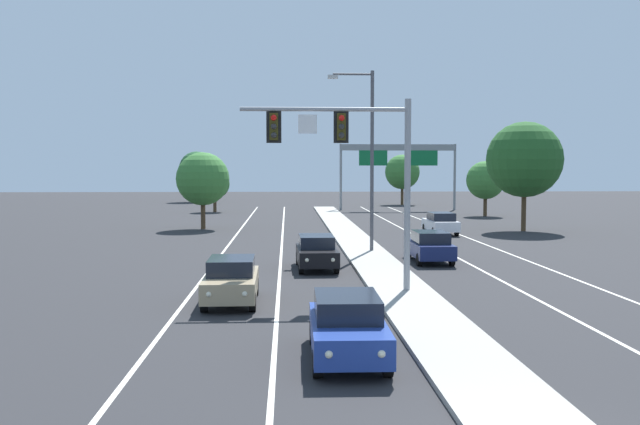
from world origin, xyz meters
The scene contains 19 objects.
median_island centered at (0.00, 18.00, 0.07)m, with size 2.40×110.00×0.15m, color #9E9B93.
lane_stripe_oncoming_center centered at (-4.70, 25.00, 0.00)m, with size 0.14×100.00×0.01m, color silver.
lane_stripe_receding_center centered at (4.70, 25.00, 0.00)m, with size 0.14×100.00×0.01m, color silver.
edge_stripe_left centered at (-8.00, 25.00, 0.00)m, with size 0.14×100.00×0.01m, color silver.
edge_stripe_right centered at (8.00, 25.00, 0.00)m, with size 0.14×100.00×0.01m, color silver.
overhead_signal_mast centered at (-1.83, 15.69, 5.29)m, with size 6.39×0.44×7.20m.
street_lamp_median centered at (0.16, 28.42, 5.79)m, with size 2.58×0.28×10.00m.
car_oncoming_blue centered at (-2.86, 6.75, 0.82)m, with size 1.86×4.49×1.58m.
car_oncoming_tan centered at (-6.34, 14.16, 0.82)m, with size 1.87×4.49×1.58m.
car_oncoming_black centered at (-2.98, 22.33, 0.82)m, with size 1.91×4.51×1.58m.
car_receding_navy centered at (2.85, 24.42, 0.82)m, with size 1.82×4.47×1.58m.
car_receding_white centered at (6.68, 39.19, 0.82)m, with size 1.90×4.50×1.58m.
highway_sign_gantry centered at (8.20, 68.09, 6.16)m, with size 13.28×0.42×7.50m.
tree_far_right_b centered at (15.26, 57.72, 3.57)m, with size 3.78×3.78×5.47m.
tree_far_right_c centered at (10.61, 79.66, 4.26)m, with size 4.51×4.51×6.52m.
tree_far_left_b centered at (-10.93, 44.30, 3.92)m, with size 4.15×4.15×6.00m.
tree_far_left_a centered at (-17.07, 88.40, 4.64)m, with size 4.91×4.91×7.11m.
tree_far_right_a centered at (13.55, 41.49, 5.40)m, with size 5.72×5.72×8.27m.
tree_far_left_c centered at (-12.21, 65.58, 3.06)m, with size 3.25×3.25×4.70m.
Camera 1 is at (-4.36, -10.36, 4.77)m, focal length 39.13 mm.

